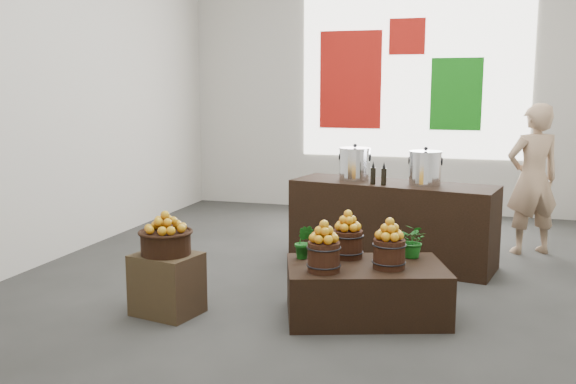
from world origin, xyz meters
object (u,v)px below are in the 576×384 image
(display_table, at_px, (366,291))
(stock_pot_left, at_px, (355,165))
(stock_pot_center, at_px, (425,169))
(shopper, at_px, (533,179))
(crate, at_px, (167,284))
(counter, at_px, (392,223))
(wicker_basket, at_px, (166,243))

(display_table, relative_size, stock_pot_left, 3.85)
(stock_pot_center, height_order, shopper, shopper)
(crate, relative_size, stock_pot_left, 1.55)
(stock_pot_center, bearing_deg, counter, 168.69)
(wicker_basket, bearing_deg, shopper, 44.50)
(stock_pot_center, distance_m, shopper, 1.41)
(display_table, xyz_separation_m, counter, (-0.02, 1.64, 0.21))
(wicker_basket, distance_m, stock_pot_center, 2.71)
(display_table, bearing_deg, counter, 72.58)
(crate, bearing_deg, wicker_basket, 0.00)
(crate, bearing_deg, stock_pot_center, 46.82)
(display_table, bearing_deg, wicker_basket, 176.00)
(wicker_basket, bearing_deg, stock_pot_left, 62.29)
(wicker_basket, relative_size, counter, 0.19)
(counter, relative_size, stock_pot_left, 6.47)
(stock_pot_center, bearing_deg, crate, -133.18)
(wicker_basket, bearing_deg, crate, 0.00)
(shopper, bearing_deg, stock_pot_center, 14.42)
(shopper, bearing_deg, counter, 5.37)
(counter, bearing_deg, display_table, -78.16)
(stock_pot_left, bearing_deg, display_table, -76.09)
(wicker_basket, distance_m, display_table, 1.62)
(counter, relative_size, stock_pot_center, 6.47)
(wicker_basket, xyz_separation_m, display_table, (1.53, 0.38, -0.37))
(wicker_basket, xyz_separation_m, counter, (1.52, 2.02, -0.16))
(crate, height_order, wicker_basket, wicker_basket)
(display_table, height_order, counter, counter)
(wicker_basket, xyz_separation_m, stock_pot_center, (1.84, 1.96, 0.42))
(crate, xyz_separation_m, stock_pot_center, (1.84, 1.96, 0.75))
(crate, height_order, stock_pot_center, stock_pot_center)
(counter, xyz_separation_m, stock_pot_center, (0.32, -0.06, 0.58))
(stock_pot_left, distance_m, stock_pot_center, 0.75)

